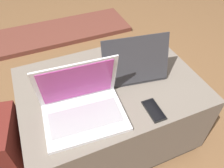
# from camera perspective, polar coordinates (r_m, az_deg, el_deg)

# --- Properties ---
(ground_plane) EXTENTS (14.00, 14.00, 0.00)m
(ground_plane) POSITION_cam_1_polar(r_m,az_deg,el_deg) (1.49, -0.41, -12.63)
(ground_plane) COLOR brown
(ottoman) EXTENTS (0.93, 0.66, 0.46)m
(ottoman) POSITION_cam_1_polar(r_m,az_deg,el_deg) (1.30, -0.46, -7.13)
(ottoman) COLOR #3D3832
(ottoman) RESTS_ON ground_plane
(laptop_near) EXTENTS (0.37, 0.28, 0.26)m
(laptop_near) POSITION_cam_1_polar(r_m,az_deg,el_deg) (0.97, -7.74, -5.56)
(laptop_near) COLOR silver
(laptop_near) RESTS_ON ottoman
(laptop_far) EXTENTS (0.37, 0.29, 0.25)m
(laptop_far) POSITION_cam_1_polar(r_m,az_deg,el_deg) (1.16, 5.12, 4.73)
(laptop_far) COLOR #333338
(laptop_far) RESTS_ON ottoman
(cell_phone) EXTENTS (0.07, 0.13, 0.01)m
(cell_phone) POSITION_cam_1_polar(r_m,az_deg,el_deg) (1.03, 10.85, -6.71)
(cell_phone) COLOR black
(cell_phone) RESTS_ON ottoman
(backpack) EXTENTS (0.29, 0.32, 0.47)m
(backpack) POSITION_cam_1_polar(r_m,az_deg,el_deg) (1.33, -27.03, -15.14)
(backpack) COLOR #5B1E19
(backpack) RESTS_ON ground_plane
(fireplace_hearth) EXTENTS (1.40, 0.50, 0.04)m
(fireplace_hearth) POSITION_cam_1_polar(r_m,az_deg,el_deg) (2.44, -12.94, 13.25)
(fireplace_hearth) COLOR brown
(fireplace_hearth) RESTS_ON ground_plane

